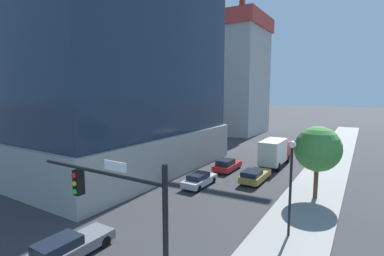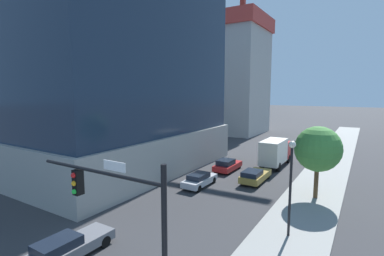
% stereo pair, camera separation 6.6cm
% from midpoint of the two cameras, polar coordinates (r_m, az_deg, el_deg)
% --- Properties ---
extents(sidewalk, '(4.67, 120.00, 0.15)m').
position_cam_midpoint_polar(sidewalk, '(25.12, 22.10, -14.49)').
color(sidewalk, gray).
rests_on(sidewalk, ground).
extents(construction_building, '(26.77, 14.65, 35.30)m').
position_cam_midpoint_polar(construction_building, '(65.82, 7.73, 11.44)').
color(construction_building, '#B2AFA8').
rests_on(construction_building, ground).
extents(traffic_light_pole, '(6.59, 0.48, 6.66)m').
position_cam_midpoint_polar(traffic_light_pole, '(11.27, -13.89, -16.22)').
color(traffic_light_pole, black).
rests_on(traffic_light_pole, sidewalk).
extents(street_lamp, '(0.44, 0.44, 6.05)m').
position_cam_midpoint_polar(street_lamp, '(18.72, 19.30, -8.84)').
color(street_lamp, black).
rests_on(street_lamp, sidewalk).
extents(street_tree, '(3.83, 3.83, 6.16)m').
position_cam_midpoint_polar(street_tree, '(26.20, 23.98, -3.88)').
color(street_tree, brown).
rests_on(street_tree, sidewalk).
extents(car_silver, '(1.72, 4.32, 1.32)m').
position_cam_midpoint_polar(car_silver, '(28.14, 1.56, -10.30)').
color(car_silver, '#B7B7BC').
rests_on(car_silver, ground).
extents(car_gold, '(1.91, 4.69, 1.39)m').
position_cam_midpoint_polar(car_gold, '(30.04, 12.54, -9.28)').
color(car_gold, '#AD8938').
rests_on(car_gold, ground).
extents(car_red, '(1.90, 4.36, 1.43)m').
position_cam_midpoint_polar(car_red, '(33.63, 7.11, -7.39)').
color(car_red, red).
rests_on(car_red, ground).
extents(car_gray, '(1.75, 4.52, 1.39)m').
position_cam_midpoint_polar(car_gray, '(18.25, -23.15, -20.88)').
color(car_gray, slate).
rests_on(car_gray, ground).
extents(box_truck, '(2.26, 6.97, 3.41)m').
position_cam_midpoint_polar(box_truck, '(36.63, 16.41, -4.51)').
color(box_truck, '#B21E1E').
rests_on(box_truck, ground).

